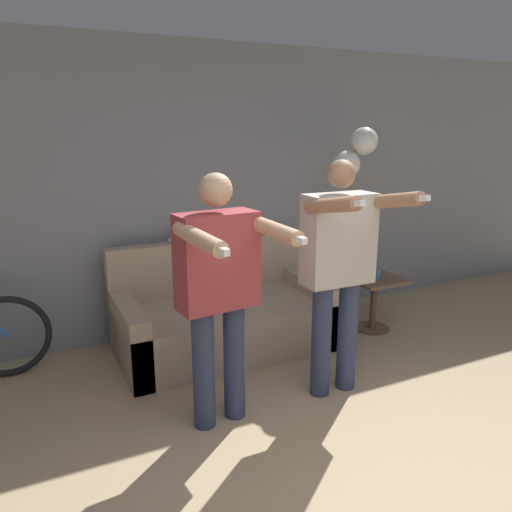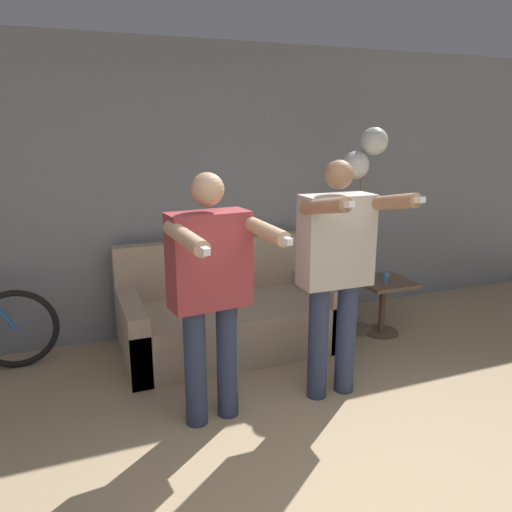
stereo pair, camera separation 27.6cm
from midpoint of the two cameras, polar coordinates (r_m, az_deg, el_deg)
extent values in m
cube|color=gray|center=(4.59, -4.46, 7.34)|extent=(10.00, 0.05, 2.60)
cube|color=tan|center=(4.34, -1.18, -8.01)|extent=(1.81, 0.93, 0.41)
cube|color=tan|center=(4.55, -2.93, -1.01)|extent=(1.81, 0.14, 0.48)
cube|color=tan|center=(4.13, -12.11, -8.56)|extent=(0.16, 0.93, 0.55)
cube|color=tan|center=(4.65, 8.44, -5.70)|extent=(0.16, 0.93, 0.55)
cylinder|color=#2D3856|center=(3.25, -4.47, -12.61)|extent=(0.14, 0.14, 0.79)
cylinder|color=#2D3856|center=(3.33, -0.88, -11.83)|extent=(0.14, 0.14, 0.79)
cube|color=#9E383D|center=(3.04, -2.80, -0.49)|extent=(0.51, 0.27, 0.59)
sphere|color=tan|center=(2.95, -2.91, 7.60)|extent=(0.20, 0.20, 0.20)
cylinder|color=tan|center=(2.67, -5.18, 2.11)|extent=(0.14, 0.51, 0.11)
cube|color=white|center=(2.45, -2.93, 0.74)|extent=(0.05, 0.12, 0.04)
cylinder|color=tan|center=(2.88, 3.48, 3.05)|extent=(0.14, 0.51, 0.11)
cube|color=white|center=(2.67, 6.23, 1.85)|extent=(0.05, 0.12, 0.04)
cylinder|color=#2D3856|center=(3.58, 9.34, -9.77)|extent=(0.14, 0.14, 0.83)
cylinder|color=#2D3856|center=(3.69, 12.37, -9.16)|extent=(0.14, 0.14, 0.83)
cube|color=#B7B2A8|center=(3.40, 11.46, 1.71)|extent=(0.50, 0.22, 0.62)
sphere|color=#9E7051|center=(3.34, 11.84, 9.09)|extent=(0.19, 0.19, 0.19)
cylinder|color=#9E7051|center=(3.02, 10.43, 5.59)|extent=(0.09, 0.51, 0.18)
cube|color=white|center=(2.81, 13.07, 5.72)|extent=(0.04, 0.12, 0.06)
cylinder|color=#9E7051|center=(3.29, 17.47, 5.87)|extent=(0.09, 0.51, 0.18)
cube|color=white|center=(3.10, 20.33, 5.98)|extent=(0.04, 0.12, 0.06)
ellipsoid|color=#B7AD9E|center=(4.46, -3.73, 2.65)|extent=(0.38, 0.15, 0.12)
sphere|color=#B7AD9E|center=(4.50, -1.80, 3.41)|extent=(0.12, 0.12, 0.12)
ellipsoid|color=#B7AD9E|center=(4.43, -6.24, 2.04)|extent=(0.21, 0.04, 0.04)
cone|color=#B7AD9E|center=(4.46, -1.97, 3.90)|extent=(0.04, 0.04, 0.03)
cone|color=#B7AD9E|center=(4.50, -2.14, 3.99)|extent=(0.04, 0.04, 0.03)
cylinder|color=#756047|center=(4.91, 12.78, -8.11)|extent=(0.33, 0.33, 0.02)
cylinder|color=#756047|center=(4.66, 13.35, 1.29)|extent=(0.03, 0.03, 1.67)
sphere|color=white|center=(4.60, 15.08, 12.53)|extent=(0.24, 0.24, 0.24)
sphere|color=white|center=(4.51, 13.03, 10.08)|extent=(0.24, 0.24, 0.24)
cylinder|color=brown|center=(4.91, 15.65, -8.35)|extent=(0.33, 0.33, 0.02)
cylinder|color=brown|center=(4.82, 15.84, -5.80)|extent=(0.06, 0.06, 0.48)
cube|color=brown|center=(4.74, 16.06, -2.90)|extent=(0.47, 0.47, 0.03)
cylinder|color=#3D6693|center=(4.67, 16.29, -2.39)|extent=(0.07, 0.07, 0.09)
torus|color=black|center=(4.35, -24.15, -7.67)|extent=(0.65, 0.05, 0.65)
camera|label=1|loc=(0.14, -87.86, 0.56)|focal=35.00mm
camera|label=2|loc=(0.14, 92.14, -0.56)|focal=35.00mm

